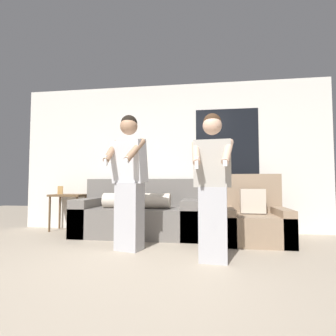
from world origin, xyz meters
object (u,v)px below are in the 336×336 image
Objects in this scene: couch at (139,215)px; person_right at (213,185)px; person_left at (129,180)px; side_table at (68,200)px; armchair at (253,220)px.

person_right is (1.19, -1.33, 0.51)m from couch.
person_left is at bearing -83.35° from couch.
couch reaches higher than side_table.
person_left reaches higher than side_table.
couch is 1.82m from armchair.
person_right is at bearing -48.21° from couch.
side_table is 3.03m from person_right.
armchair is 3.24m from side_table.
person_left is (1.51, -1.20, 0.35)m from side_table.
armchair reaches higher than side_table.
side_table is at bearing 171.03° from couch.
armchair is at bearing -7.89° from side_table.
armchair is (1.81, -0.22, -0.01)m from couch.
person_right is (-0.62, -1.11, 0.53)m from armchair.
armchair is 1.37m from person_right.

